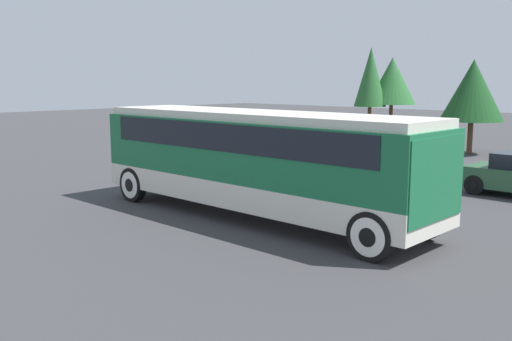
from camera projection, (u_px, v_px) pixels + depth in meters
name	position (u px, v px, depth m)	size (l,w,h in m)	color
ground_plane	(256.00, 217.00, 16.28)	(120.00, 120.00, 0.00)	#38383A
tour_bus	(258.00, 154.00, 15.93)	(10.88, 2.65, 3.01)	silver
parked_car_mid	(386.00, 166.00, 21.48)	(4.21, 1.86, 1.40)	navy
tree_left	(371.00, 77.00, 42.37)	(2.38, 2.38, 6.33)	brown
tree_center	(392.00, 81.00, 43.04)	(3.60, 3.60, 5.61)	brown
tree_right	(473.00, 91.00, 29.92)	(3.27, 3.27, 4.97)	brown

